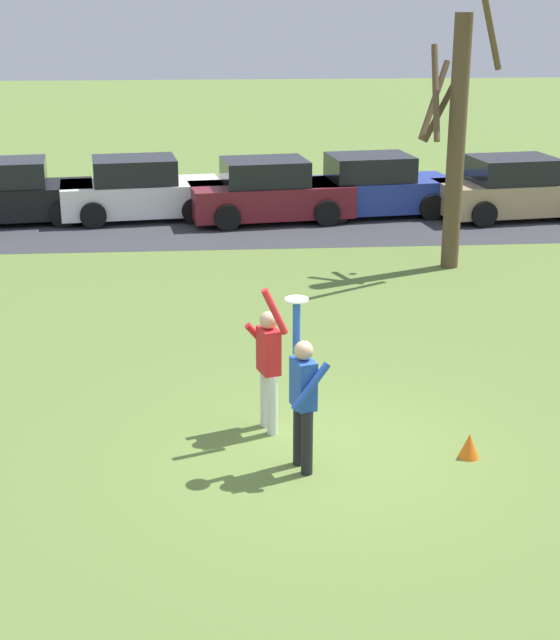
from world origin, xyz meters
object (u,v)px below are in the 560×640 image
object	(u,v)px
frisbee_disc	(297,299)
parked_car_white	(140,191)
person_catcher	(303,394)
parked_car_blue	(373,188)
bare_tree_tall	(456,134)
parked_car_tan	(515,190)
field_cone_orange	(469,446)
parked_car_black	(10,194)
person_defender	(269,361)
parked_car_maroon	(269,193)

from	to	relation	value
frisbee_disc	parked_car_white	world-z (taller)	frisbee_disc
person_catcher	parked_car_blue	size ratio (longest dim) A/B	0.48
parked_car_white	parked_car_blue	bearing A→B (deg)	-7.71
person_catcher	bare_tree_tall	distance (m)	9.92
bare_tree_tall	parked_car_tan	bearing A→B (deg)	57.79
parked_car_white	field_cone_orange	xyz separation A→B (m)	(4.91, -14.01, -0.57)
parked_car_black	parked_car_tan	bearing A→B (deg)	-9.50
person_defender	frisbee_disc	bearing A→B (deg)	-0.00
person_catcher	parked_car_tan	distance (m)	15.18
bare_tree_tall	field_cone_orange	distance (m)	9.34
frisbee_disc	parked_car_tan	distance (m)	15.07
parked_car_white	parked_car_tan	size ratio (longest dim) A/B	1.00
parked_car_tan	person_defender	bearing A→B (deg)	-127.79
person_catcher	parked_car_white	distance (m)	14.42
parked_car_blue	field_cone_orange	xyz separation A→B (m)	(-1.22, -13.96, -0.57)
parked_car_maroon	bare_tree_tall	distance (m)	6.27
person_catcher	parked_car_tan	world-z (taller)	person_catcher
parked_car_white	parked_car_tan	world-z (taller)	same
parked_car_white	parked_car_tan	distance (m)	9.79
person_catcher	parked_car_blue	bearing A→B (deg)	-29.80
person_defender	parked_car_black	bearing A→B (deg)	-172.40
frisbee_disc	person_defender	bearing A→B (deg)	106.59
parked_car_black	field_cone_orange	xyz separation A→B (m)	(8.20, -13.86, -0.57)
parked_car_blue	frisbee_disc	bearing A→B (deg)	-110.97
frisbee_disc	parked_car_white	bearing A→B (deg)	101.20
parked_car_tan	field_cone_orange	world-z (taller)	parked_car_tan
bare_tree_tall	field_cone_orange	size ratio (longest dim) A/B	19.52
parked_car_black	bare_tree_tall	xyz separation A→B (m)	(10.15, -5.12, 2.09)
person_defender	parked_car_blue	size ratio (longest dim) A/B	0.48
parked_car_blue	parked_car_black	bearing A→B (deg)	173.35
parked_car_blue	parked_car_maroon	bearing A→B (deg)	-177.46
parked_car_tan	frisbee_disc	bearing A→B (deg)	-125.14
person_defender	field_cone_orange	bearing A→B (deg)	51.24
person_defender	parked_car_blue	world-z (taller)	person_defender
person_defender	bare_tree_tall	bearing A→B (deg)	133.97
person_catcher	parked_car_white	size ratio (longest dim) A/B	0.48
person_catcher	bare_tree_tall	bearing A→B (deg)	-41.06
person_defender	parked_car_maroon	xyz separation A→B (m)	(0.85, 12.49, -0.25)
frisbee_disc	parked_car_white	xyz separation A→B (m)	(-2.76, 13.93, -1.37)
person_catcher	frisbee_disc	distance (m)	1.13
person_defender	parked_car_blue	distance (m)	13.48
frisbee_disc	parked_car_tan	world-z (taller)	frisbee_disc
person_catcher	person_defender	distance (m)	1.17
frisbee_disc	field_cone_orange	xyz separation A→B (m)	(2.15, -0.08, -1.93)
person_defender	bare_tree_tall	distance (m)	9.09
parked_car_blue	parked_car_tan	distance (m)	3.69
parked_car_tan	parked_car_blue	bearing A→B (deg)	163.21
parked_car_maroon	parked_car_blue	xyz separation A→B (m)	(2.80, 0.49, 0.00)
frisbee_disc	parked_car_black	bearing A→B (deg)	113.71
frisbee_disc	parked_car_white	distance (m)	14.26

